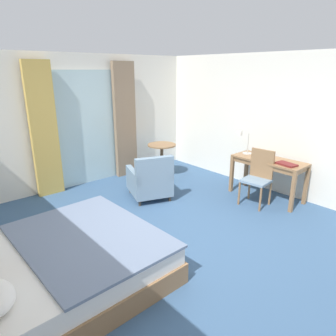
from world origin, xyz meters
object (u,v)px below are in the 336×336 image
object	(u,v)px
desk_chair	(258,175)
closed_book	(286,164)
round_cafe_table	(162,153)
writing_desk	(269,164)
armchair_by_window	(150,181)
desk_lamp	(243,138)
bed	(54,267)

from	to	relation	value
desk_chair	closed_book	size ratio (longest dim) A/B	2.94
desk_chair	round_cafe_table	size ratio (longest dim) A/B	1.35
writing_desk	armchair_by_window	xyz separation A→B (m)	(-1.64, 1.39, -0.31)
writing_desk	desk_lamp	distance (m)	0.69
desk_chair	armchair_by_window	xyz separation A→B (m)	(-1.28, 1.42, -0.20)
bed	desk_lamp	size ratio (longest dim) A/B	4.36
armchair_by_window	round_cafe_table	world-z (taller)	armchair_by_window
desk_chair	closed_book	xyz separation A→B (m)	(0.26, -0.35, 0.22)
writing_desk	armchair_by_window	bearing A→B (deg)	139.81
writing_desk	round_cafe_table	distance (m)	2.31
writing_desk	closed_book	distance (m)	0.41
bed	closed_book	bearing A→B (deg)	-7.63
desk_chair	desk_lamp	xyz separation A→B (m)	(0.31, 0.59, 0.51)
writing_desk	armchair_by_window	size ratio (longest dim) A/B	1.36
desk_chair	desk_lamp	size ratio (longest dim) A/B	1.92
closed_book	armchair_by_window	world-z (taller)	armchair_by_window
writing_desk	desk_chair	xyz separation A→B (m)	(-0.36, -0.04, -0.11)
desk_chair	round_cafe_table	world-z (taller)	desk_chair
writing_desk	desk_chair	distance (m)	0.38
desk_lamp	armchair_by_window	distance (m)	1.93
closed_book	round_cafe_table	distance (m)	2.66
desk_lamp	desk_chair	bearing A→B (deg)	-117.63
closed_book	desk_chair	bearing A→B (deg)	135.88
bed	desk_chair	size ratio (longest dim) A/B	2.27
desk_lamp	round_cafe_table	xyz separation A→B (m)	(-0.63, 1.65, -0.52)
bed	desk_lamp	bearing A→B (deg)	6.31
round_cafe_table	writing_desk	bearing A→B (deg)	-72.88
bed	armchair_by_window	distance (m)	2.60
desk_lamp	closed_book	distance (m)	0.98
writing_desk	closed_book	bearing A→B (deg)	-104.23
writing_desk	closed_book	world-z (taller)	closed_book
bed	writing_desk	xyz separation A→B (m)	(3.92, -0.13, 0.38)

